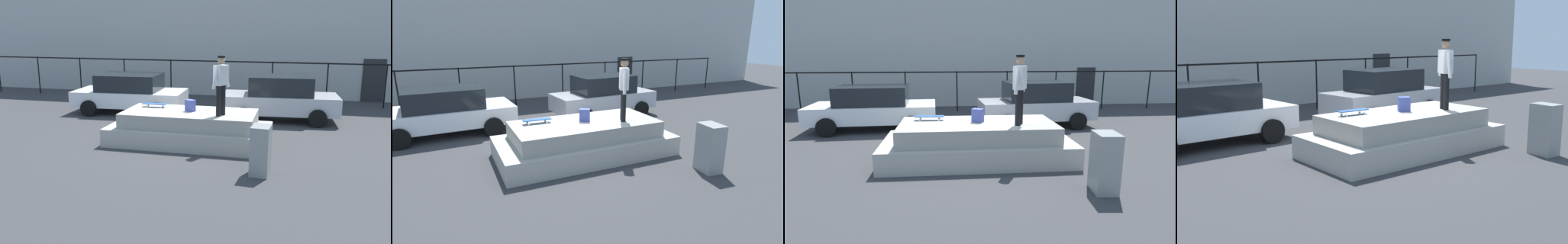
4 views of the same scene
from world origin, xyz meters
TOP-DOWN VIEW (x-y plane):
  - ground_plane at (0.00, 0.00)m, footprint 60.00×60.00m
  - concrete_ledge at (0.39, -0.47)m, footprint 4.87×2.30m
  - skateboarder at (1.40, -0.81)m, footprint 0.44×0.74m
  - skateboard at (-0.87, -0.09)m, footprint 0.77×0.25m
  - backpack at (0.40, -0.43)m, footprint 0.34×0.31m
  - car_white_sedan_near at (-3.11, 3.32)m, footprint 4.55×2.42m
  - car_silver_sedan_mid at (2.92, 3.28)m, footprint 4.33×2.21m
  - utility_box at (2.75, -2.76)m, footprint 0.49×0.64m
  - fence_row at (0.00, 6.70)m, footprint 24.06×0.06m
  - warehouse_building at (0.00, 12.55)m, footprint 35.45×9.07m

SIDE VIEW (x-z plane):
  - ground_plane at x=0.00m, z-range 0.00..0.00m
  - concrete_ledge at x=0.39m, z-range -0.05..0.93m
  - utility_box at x=2.75m, z-range 0.00..1.21m
  - car_white_sedan_near at x=-3.11m, z-range 0.03..1.62m
  - car_silver_sedan_mid at x=2.92m, z-range 0.01..1.71m
  - skateboard at x=-0.87m, z-range 1.02..1.14m
  - backpack at x=0.40m, z-range 0.98..1.33m
  - fence_row at x=0.00m, z-range 0.40..2.31m
  - skateboarder at x=1.40m, z-range 1.12..2.84m
  - warehouse_building at x=0.00m, z-range 0.01..6.69m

